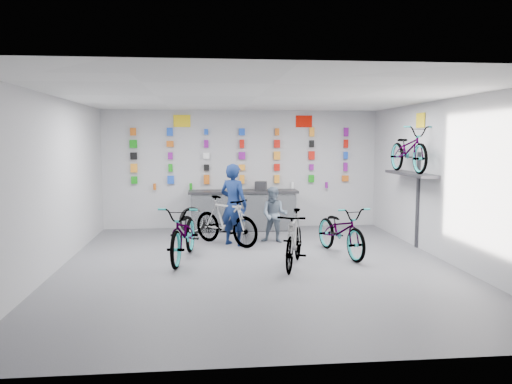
{
  "coord_description": "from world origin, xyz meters",
  "views": [
    {
      "loc": [
        -0.91,
        -8.73,
        2.25
      ],
      "look_at": [
        0.11,
        1.4,
        1.18
      ],
      "focal_mm": 35.0,
      "sensor_mm": 36.0,
      "label": 1
    }
  ],
  "objects": [
    {
      "name": "sign_side",
      "position": [
        3.48,
        1.2,
        2.65
      ],
      "size": [
        0.02,
        0.4,
        0.3
      ],
      "primitive_type": "cube",
      "color": "yellow",
      "rests_on": "wall_right"
    },
    {
      "name": "bike_wall",
      "position": [
        3.25,
        1.2,
        2.05
      ],
      "size": [
        0.63,
        1.8,
        0.95
      ],
      "primitive_type": "imported",
      "color": "gray",
      "rests_on": "wall_bracket"
    },
    {
      "name": "merch_wall",
      "position": [
        -0.09,
        3.93,
        1.79
      ],
      "size": [
        5.57,
        0.08,
        1.57
      ],
      "color": "#139012",
      "rests_on": "wall_back"
    },
    {
      "name": "bike_service",
      "position": [
        -0.5,
        1.83,
        0.53
      ],
      "size": [
        1.6,
        1.58,
        1.05
      ],
      "primitive_type": "imported",
      "rotation": [
        0.0,
        0.0,
        0.8
      ],
      "color": "gray",
      "rests_on": "floor"
    },
    {
      "name": "counter",
      "position": [
        0.0,
        3.54,
        0.49
      ],
      "size": [
        2.7,
        0.66,
        1.0
      ],
      "color": "black",
      "rests_on": "floor"
    },
    {
      "name": "register",
      "position": [
        0.44,
        3.55,
        1.11
      ],
      "size": [
        0.33,
        0.35,
        0.22
      ],
      "primitive_type": "cube",
      "rotation": [
        0.0,
        0.0,
        -0.2
      ],
      "color": "black",
      "rests_on": "counter"
    },
    {
      "name": "wall_bracket",
      "position": [
        3.33,
        1.2,
        1.46
      ],
      "size": [
        0.39,
        1.9,
        2.0
      ],
      "color": "#333338",
      "rests_on": "wall_right"
    },
    {
      "name": "wall_right",
      "position": [
        3.5,
        0.0,
        1.5
      ],
      "size": [
        0.0,
        8.0,
        8.0
      ],
      "primitive_type": "plane",
      "rotation": [
        1.57,
        0.0,
        -1.57
      ],
      "color": "#B1B1B4",
      "rests_on": "floor"
    },
    {
      "name": "bike_center",
      "position": [
        0.62,
        -0.18,
        0.51
      ],
      "size": [
        0.99,
        1.76,
        1.02
      ],
      "primitive_type": "imported",
      "rotation": [
        0.0,
        0.0,
        -0.32
      ],
      "color": "gray",
      "rests_on": "floor"
    },
    {
      "name": "wall_back",
      "position": [
        0.0,
        4.0,
        1.5
      ],
      "size": [
        7.0,
        0.0,
        7.0
      ],
      "primitive_type": "plane",
      "rotation": [
        1.57,
        0.0,
        0.0
      ],
      "color": "#B1B1B4",
      "rests_on": "floor"
    },
    {
      "name": "clerk",
      "position": [
        -0.33,
        1.82,
        0.87
      ],
      "size": [
        0.76,
        0.72,
        1.75
      ],
      "primitive_type": "imported",
      "rotation": [
        0.0,
        0.0,
        2.51
      ],
      "color": "#0D1D47",
      "rests_on": "floor"
    },
    {
      "name": "spare_wheel",
      "position": [
        -1.25,
        3.17,
        0.32
      ],
      "size": [
        0.68,
        0.41,
        0.66
      ],
      "rotation": [
        0.0,
        0.0,
        0.35
      ],
      "color": "black",
      "rests_on": "floor"
    },
    {
      "name": "floor",
      "position": [
        0.0,
        0.0,
        0.0
      ],
      "size": [
        8.0,
        8.0,
        0.0
      ],
      "primitive_type": "plane",
      "color": "#4F4F54",
      "rests_on": "ground"
    },
    {
      "name": "sign_right",
      "position": [
        1.6,
        3.98,
        2.72
      ],
      "size": [
        0.42,
        0.02,
        0.3
      ],
      "primitive_type": "cube",
      "color": "red",
      "rests_on": "wall_back"
    },
    {
      "name": "sign_left",
      "position": [
        -1.5,
        3.98,
        2.72
      ],
      "size": [
        0.42,
        0.02,
        0.3
      ],
      "primitive_type": "cube",
      "color": "yellow",
      "rests_on": "wall_back"
    },
    {
      "name": "wall_left",
      "position": [
        -3.5,
        0.0,
        1.5
      ],
      "size": [
        0.0,
        8.0,
        8.0
      ],
      "primitive_type": "plane",
      "rotation": [
        1.57,
        0.0,
        1.57
      ],
      "color": "#B1B1B4",
      "rests_on": "floor"
    },
    {
      "name": "wall_front",
      "position": [
        0.0,
        -4.0,
        1.5
      ],
      "size": [
        7.0,
        0.0,
        7.0
      ],
      "primitive_type": "plane",
      "rotation": [
        -1.57,
        0.0,
        0.0
      ],
      "color": "#B1B1B4",
      "rests_on": "floor"
    },
    {
      "name": "bike_right",
      "position": [
        1.71,
        0.67,
        0.49
      ],
      "size": [
        1.04,
        1.98,
        0.99
      ],
      "primitive_type": "imported",
      "rotation": [
        0.0,
        0.0,
        0.22
      ],
      "color": "gray",
      "rests_on": "floor"
    },
    {
      "name": "ceiling",
      "position": [
        0.0,
        0.0,
        3.0
      ],
      "size": [
        8.0,
        8.0,
        0.0
      ],
      "primitive_type": "plane",
      "rotation": [
        3.14,
        0.0,
        0.0
      ],
      "color": "white",
      "rests_on": "wall_back"
    },
    {
      "name": "bike_left",
      "position": [
        -1.33,
        0.56,
        0.53
      ],
      "size": [
        1.0,
        2.09,
        1.06
      ],
      "primitive_type": "imported",
      "rotation": [
        0.0,
        0.0,
        -0.15
      ],
      "color": "gray",
      "rests_on": "floor"
    },
    {
      "name": "customer",
      "position": [
        0.57,
        1.99,
        0.61
      ],
      "size": [
        0.71,
        0.63,
        1.23
      ],
      "primitive_type": "imported",
      "rotation": [
        0.0,
        0.0,
        -0.32
      ],
      "color": "slate",
      "rests_on": "floor"
    }
  ]
}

